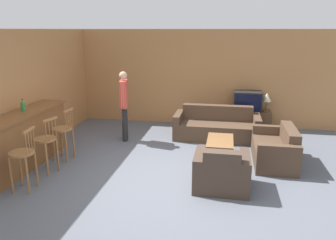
{
  "coord_description": "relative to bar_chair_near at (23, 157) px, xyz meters",
  "views": [
    {
      "loc": [
        0.95,
        -5.28,
        2.59
      ],
      "look_at": [
        -0.18,
        0.89,
        0.85
      ],
      "focal_mm": 35.0,
      "sensor_mm": 36.0,
      "label": 1
    }
  ],
  "objects": [
    {
      "name": "wall_left",
      "position": [
        -0.9,
        2.15,
        0.73
      ],
      "size": [
        0.08,
        8.7,
        2.6
      ],
      "color": "#B27A47",
      "rests_on": "ground_plane"
    },
    {
      "name": "coffee_table",
      "position": [
        3.14,
        1.88,
        -0.21
      ],
      "size": [
        0.52,
        0.93,
        0.43
      ],
      "color": "brown",
      "rests_on": "ground_plane"
    },
    {
      "name": "tv_unit",
      "position": [
        3.77,
        4.12,
        -0.31
      ],
      "size": [
        1.23,
        0.47,
        0.53
      ],
      "color": "#513823",
      "rests_on": "ground_plane"
    },
    {
      "name": "bottle",
      "position": [
        -0.61,
        1.05,
        0.6
      ],
      "size": [
        0.08,
        0.08,
        0.23
      ],
      "color": "#2D7F3D",
      "rests_on": "bar_counter"
    },
    {
      "name": "armchair_near",
      "position": [
        3.2,
        0.63,
        -0.29
      ],
      "size": [
        0.91,
        0.8,
        0.75
      ],
      "color": "#423328",
      "rests_on": "ground_plane"
    },
    {
      "name": "bar_chair_mid",
      "position": [
        -0.0,
        0.7,
        0.0
      ],
      "size": [
        0.49,
        0.49,
        1.06
      ],
      "color": "#996638",
      "rests_on": "ground_plane"
    },
    {
      "name": "table_lamp",
      "position": [
        4.25,
        4.12,
        0.32
      ],
      "size": [
        0.23,
        0.23,
        0.5
      ],
      "color": "brown",
      "rests_on": "tv_unit"
    },
    {
      "name": "loveseat_right",
      "position": [
        4.24,
        1.93,
        -0.3
      ],
      "size": [
        0.78,
        1.41,
        0.74
      ],
      "color": "#4C3828",
      "rests_on": "ground_plane"
    },
    {
      "name": "bar_chair_near",
      "position": [
        0.0,
        0.0,
        0.0
      ],
      "size": [
        0.43,
        0.43,
        1.06
      ],
      "color": "#996638",
      "rests_on": "ground_plane"
    },
    {
      "name": "person_by_window",
      "position": [
        0.86,
        2.73,
        0.38
      ],
      "size": [
        0.22,
        0.49,
        1.66
      ],
      "color": "black",
      "rests_on": "ground_plane"
    },
    {
      "name": "couch_far",
      "position": [
        3.02,
        3.28,
        -0.29
      ],
      "size": [
        2.04,
        0.84,
        0.77
      ],
      "color": "#4C3828",
      "rests_on": "ground_plane"
    },
    {
      "name": "tv",
      "position": [
        3.77,
        4.11,
        0.21
      ],
      "size": [
        0.71,
        0.49,
        0.51
      ],
      "color": "black",
      "rests_on": "tv_unit"
    },
    {
      "name": "bar_chair_far",
      "position": [
        0.0,
        1.37,
        0.0
      ],
      "size": [
        0.43,
        0.43,
        1.06
      ],
      "color": "#996638",
      "rests_on": "ground_plane"
    },
    {
      "name": "wall_back",
      "position": [
        2.28,
        4.51,
        0.73
      ],
      "size": [
        9.4,
        0.08,
        2.6
      ],
      "color": "#B27A47",
      "rests_on": "ground_plane"
    },
    {
      "name": "ground_plane",
      "position": [
        2.28,
        0.8,
        -0.57
      ],
      "size": [
        24.0,
        24.0,
        0.0
      ],
      "primitive_type": "plane",
      "color": "#565B66"
    },
    {
      "name": "bar_counter",
      "position": [
        -0.57,
        0.7,
        -0.03
      ],
      "size": [
        0.55,
        2.84,
        1.07
      ],
      "color": "brown",
      "rests_on": "ground_plane"
    }
  ]
}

